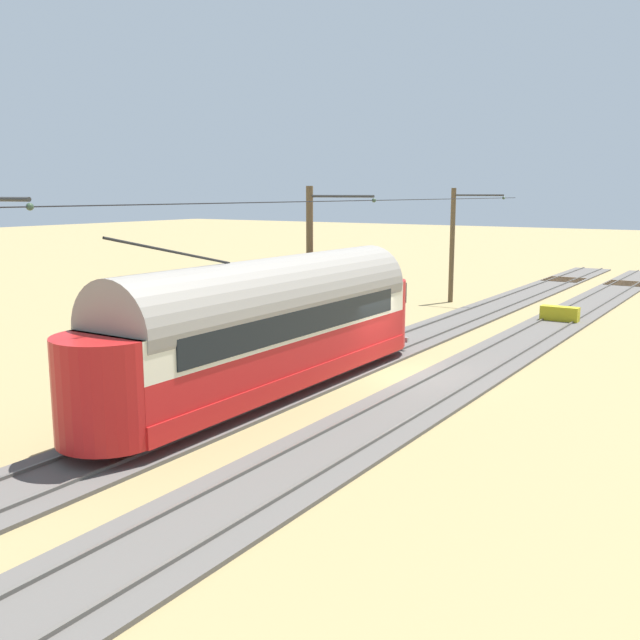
{
  "coord_description": "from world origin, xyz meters",
  "views": [
    {
      "loc": [
        -11.01,
        22.01,
        6.26
      ],
      "look_at": [
        1.55,
        2.54,
        2.15
      ],
      "focal_mm": 40.38,
      "sensor_mm": 36.0,
      "label": 1
    }
  ],
  "objects_px": {
    "vintage_streetcar": "(272,324)",
    "catenary_pole_foreground": "(454,243)",
    "catenary_pole_mid_near": "(312,264)",
    "track_end_bumper": "(560,315)",
    "spare_tie_stack": "(292,339)"
  },
  "relations": [
    {
      "from": "spare_tie_stack",
      "to": "track_end_bumper",
      "type": "bearing_deg",
      "value": -124.7
    },
    {
      "from": "spare_tie_stack",
      "to": "vintage_streetcar",
      "type": "bearing_deg",
      "value": 120.34
    },
    {
      "from": "vintage_streetcar",
      "to": "track_end_bumper",
      "type": "height_order",
      "value": "vintage_streetcar"
    },
    {
      "from": "vintage_streetcar",
      "to": "catenary_pole_foreground",
      "type": "relative_size",
      "value": 2.38
    },
    {
      "from": "vintage_streetcar",
      "to": "catenary_pole_mid_near",
      "type": "distance_m",
      "value": 7.18
    },
    {
      "from": "track_end_bumper",
      "to": "catenary_pole_foreground",
      "type": "bearing_deg",
      "value": -25.95
    },
    {
      "from": "catenary_pole_foreground",
      "to": "track_end_bumper",
      "type": "bearing_deg",
      "value": 154.05
    },
    {
      "from": "vintage_streetcar",
      "to": "catenary_pole_mid_near",
      "type": "relative_size",
      "value": 2.38
    },
    {
      "from": "vintage_streetcar",
      "to": "catenary_pole_foreground",
      "type": "xyz_separation_m",
      "value": [
        2.8,
        -21.24,
        1.19
      ]
    },
    {
      "from": "catenary_pole_foreground",
      "to": "track_end_bumper",
      "type": "xyz_separation_m",
      "value": [
        -7.02,
        3.41,
        -3.04
      ]
    },
    {
      "from": "vintage_streetcar",
      "to": "spare_tie_stack",
      "type": "bearing_deg",
      "value": -59.66
    },
    {
      "from": "catenary_pole_foreground",
      "to": "spare_tie_stack",
      "type": "distance_m",
      "value": 15.24
    },
    {
      "from": "catenary_pole_mid_near",
      "to": "track_end_bumper",
      "type": "height_order",
      "value": "catenary_pole_mid_near"
    },
    {
      "from": "catenary_pole_foreground",
      "to": "catenary_pole_mid_near",
      "type": "relative_size",
      "value": 1.0
    },
    {
      "from": "vintage_streetcar",
      "to": "catenary_pole_mid_near",
      "type": "bearing_deg",
      "value": -66.66
    }
  ]
}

